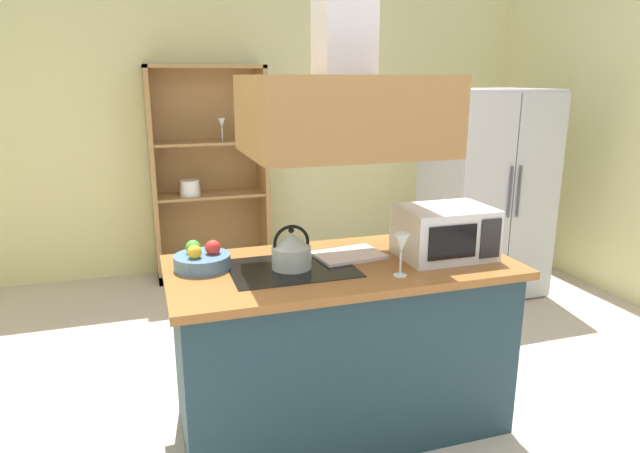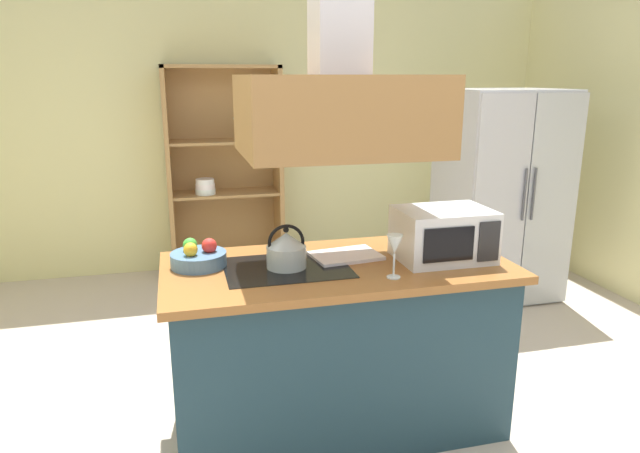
% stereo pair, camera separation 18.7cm
% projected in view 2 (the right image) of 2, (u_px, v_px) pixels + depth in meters
% --- Properties ---
extents(ground_plane, '(7.80, 7.80, 0.00)m').
position_uv_depth(ground_plane, '(324.00, 442.00, 2.87)').
color(ground_plane, beige).
extents(wall_back, '(6.00, 0.12, 2.70)m').
position_uv_depth(wall_back, '(243.00, 125.00, 5.33)').
color(wall_back, beige).
rests_on(wall_back, ground).
extents(kitchen_island, '(1.72, 0.83, 0.90)m').
position_uv_depth(kitchen_island, '(337.00, 345.00, 2.92)').
color(kitchen_island, '#1F3946').
rests_on(kitchen_island, ground).
extents(range_hood, '(0.90, 0.70, 1.25)m').
position_uv_depth(range_hood, '(339.00, 89.00, 2.59)').
color(range_hood, '#9D6C3B').
extents(refrigerator, '(0.90, 0.77, 1.70)m').
position_uv_depth(refrigerator, '(500.00, 195.00, 4.65)').
color(refrigerator, '#B7B6BB').
rests_on(refrigerator, ground).
extents(dish_cabinet, '(1.02, 0.40, 1.89)m').
position_uv_depth(dish_cabinet, '(225.00, 184.00, 5.20)').
color(dish_cabinet, '#A47844').
rests_on(dish_cabinet, ground).
extents(kettle, '(0.19, 0.19, 0.22)m').
position_uv_depth(kettle, '(286.00, 250.00, 2.72)').
color(kettle, '#B0BCBB').
rests_on(kettle, kitchen_island).
extents(cutting_board, '(0.37, 0.28, 0.02)m').
position_uv_depth(cutting_board, '(346.00, 256.00, 2.90)').
color(cutting_board, white).
rests_on(cutting_board, kitchen_island).
extents(microwave, '(0.46, 0.35, 0.26)m').
position_uv_depth(microwave, '(443.00, 234.00, 2.85)').
color(microwave, silver).
rests_on(microwave, kitchen_island).
extents(wine_glass_on_counter, '(0.08, 0.08, 0.21)m').
position_uv_depth(wine_glass_on_counter, '(395.00, 246.00, 2.57)').
color(wine_glass_on_counter, silver).
rests_on(wine_glass_on_counter, kitchen_island).
extents(fruit_bowl, '(0.27, 0.27, 0.14)m').
position_uv_depth(fruit_bowl, '(199.00, 257.00, 2.76)').
color(fruit_bowl, '#4C7299').
rests_on(fruit_bowl, kitchen_island).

